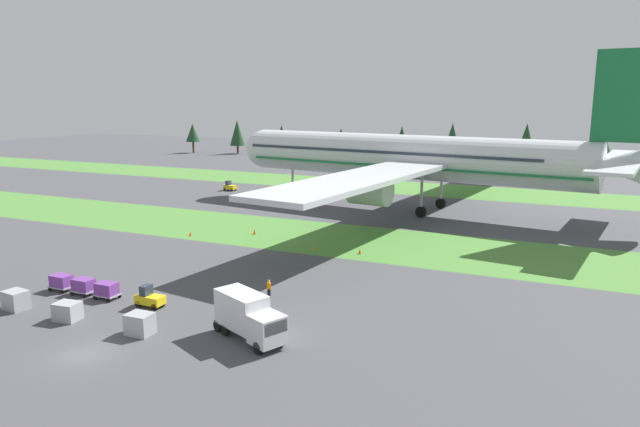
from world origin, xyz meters
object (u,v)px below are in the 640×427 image
(catering_truck, at_px, (248,315))
(taxiway_marker_1, at_px, (360,251))
(cargo_dolly_second, at_px, (84,285))
(cargo_dolly_third, at_px, (61,281))
(taxiway_marker_2, at_px, (255,232))
(uld_container_0, at_px, (16,300))
(cargo_dolly_lead, at_px, (107,289))
(taxiway_marker_0, at_px, (191,234))
(ground_crew_marshaller, at_px, (269,288))
(uld_container_2, at_px, (140,324))
(uld_container_1, at_px, (67,311))
(airliner, at_px, (419,157))
(taxiway_marker_3, at_px, (314,248))
(pushback_tractor, at_px, (230,186))
(baggage_tug, at_px, (149,298))

(catering_truck, bearing_deg, taxiway_marker_1, -153.72)
(cargo_dolly_second, height_order, cargo_dolly_third, same)
(cargo_dolly_third, relative_size, catering_truck, 0.30)
(taxiway_marker_2, bearing_deg, uld_container_0, -97.73)
(cargo_dolly_second, distance_m, taxiway_marker_2, 28.23)
(uld_container_0, height_order, taxiway_marker_1, uld_container_0)
(cargo_dolly_lead, relative_size, taxiway_marker_0, 3.89)
(cargo_dolly_lead, bearing_deg, uld_container_0, -44.69)
(ground_crew_marshaller, distance_m, uld_container_2, 12.79)
(uld_container_1, bearing_deg, uld_container_2, 1.54)
(cargo_dolly_lead, distance_m, ground_crew_marshaller, 15.12)
(airliner, distance_m, catering_truck, 56.51)
(airliner, height_order, cargo_dolly_third, airliner)
(uld_container_1, bearing_deg, cargo_dolly_second, 125.06)
(uld_container_1, xyz_separation_m, taxiway_marker_1, (15.14, 29.94, -0.45))
(taxiway_marker_2, bearing_deg, catering_truck, -59.97)
(ground_crew_marshaller, bearing_deg, cargo_dolly_third, -140.86)
(cargo_dolly_lead, relative_size, cargo_dolly_third, 1.00)
(catering_truck, distance_m, ground_crew_marshaller, 9.66)
(cargo_dolly_second, height_order, taxiway_marker_0, cargo_dolly_second)
(cargo_dolly_third, distance_m, taxiway_marker_2, 28.60)
(uld_container_0, xyz_separation_m, taxiway_marker_1, (21.33, 29.98, -0.54))
(uld_container_2, bearing_deg, uld_container_0, -178.98)
(airliner, height_order, taxiway_marker_0, airliner)
(cargo_dolly_lead, distance_m, taxiway_marker_0, 25.16)
(cargo_dolly_second, relative_size, cargo_dolly_third, 1.00)
(uld_container_2, relative_size, taxiway_marker_2, 2.89)
(ground_crew_marshaller, distance_m, uld_container_0, 22.41)
(taxiway_marker_1, bearing_deg, taxiway_marker_2, 168.00)
(cargo_dolly_lead, bearing_deg, taxiway_marker_1, 146.91)
(airliner, height_order, uld_container_1, airliner)
(catering_truck, distance_m, uld_container_2, 8.90)
(uld_container_0, bearing_deg, cargo_dolly_second, 65.72)
(uld_container_2, xyz_separation_m, taxiway_marker_2, (-9.28, 33.30, -0.51))
(uld_container_1, xyz_separation_m, uld_container_2, (7.64, 0.21, 0.09))
(cargo_dolly_third, bearing_deg, taxiway_marker_0, -174.10)
(cargo_dolly_third, bearing_deg, ground_crew_marshaller, 108.69)
(cargo_dolly_lead, bearing_deg, cargo_dolly_second, -90.00)
(taxiway_marker_3, bearing_deg, uld_container_1, -107.57)
(cargo_dolly_third, xyz_separation_m, taxiway_marker_0, (-2.47, 23.75, -0.64))
(cargo_dolly_third, xyz_separation_m, catering_truck, (22.70, -2.45, 1.03))
(cargo_dolly_third, bearing_deg, taxiway_marker_1, 138.40)
(cargo_dolly_third, relative_size, uld_container_1, 1.10)
(taxiway_marker_1, relative_size, taxiway_marker_3, 1.40)
(taxiway_marker_3, bearing_deg, uld_container_2, -93.27)
(uld_container_0, xyz_separation_m, taxiway_marker_0, (-2.93, 29.15, -0.57))
(cargo_dolly_third, xyz_separation_m, taxiway_marker_2, (5.02, 28.15, -0.57))
(taxiway_marker_2, bearing_deg, uld_container_1, -87.20)
(cargo_dolly_third, distance_m, pushback_tractor, 62.10)
(baggage_tug, distance_m, taxiway_marker_0, 27.22)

